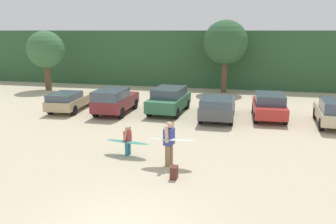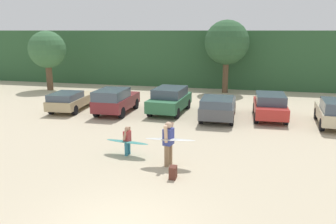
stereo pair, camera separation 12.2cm
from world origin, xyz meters
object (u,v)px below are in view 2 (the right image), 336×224
(parked_car_red, at_px, (270,105))
(person_adult, at_px, (168,141))
(parked_car_tan, at_px, (71,100))
(person_child, at_px, (127,139))
(backpack_dropped, at_px, (173,172))
(parked_car_forest_green, at_px, (170,99))
(surfboard_white, at_px, (170,139))
(parked_car_dark_gray, at_px, (218,106))
(parked_car_maroon, at_px, (115,100))
(surfboard_teal, at_px, (127,142))

(parked_car_red, relative_size, person_adult, 2.30)
(parked_car_tan, relative_size, parked_car_red, 1.11)
(person_child, bearing_deg, backpack_dropped, 152.43)
(parked_car_red, bearing_deg, parked_car_forest_green, 87.63)
(backpack_dropped, bearing_deg, parked_car_red, 68.82)
(surfboard_white, bearing_deg, person_adult, -34.49)
(parked_car_dark_gray, bearing_deg, backpack_dropped, 174.20)
(person_adult, distance_m, surfboard_white, 0.12)
(parked_car_tan, distance_m, parked_car_dark_gray, 9.49)
(parked_car_maroon, height_order, parked_car_dark_gray, parked_car_maroon)
(parked_car_maroon, bearing_deg, person_child, -154.63)
(parked_car_red, bearing_deg, parked_car_dark_gray, 104.41)
(parked_car_maroon, relative_size, parked_car_red, 1.01)
(surfboard_white, distance_m, backpack_dropped, 1.45)
(parked_car_tan, distance_m, person_adult, 11.27)
(parked_car_forest_green, distance_m, parked_car_dark_gray, 3.25)
(parked_car_dark_gray, distance_m, backpack_dropped, 8.73)
(parked_car_maroon, bearing_deg, surfboard_teal, -154.75)
(parked_car_tan, distance_m, backpack_dropped, 12.41)
(parked_car_maroon, height_order, person_child, parked_car_maroon)
(parked_car_forest_green, relative_size, backpack_dropped, 9.28)
(parked_car_tan, relative_size, person_adult, 2.56)
(person_child, height_order, backpack_dropped, person_child)
(parked_car_red, distance_m, person_child, 9.76)
(parked_car_red, relative_size, person_child, 3.23)
(person_child, height_order, surfboard_white, person_child)
(parked_car_red, xyz_separation_m, person_adult, (-4.14, -8.34, 0.19))
(parked_car_red, bearing_deg, person_adult, 152.10)
(parked_car_tan, relative_size, backpack_dropped, 9.79)
(parked_car_forest_green, bearing_deg, backpack_dropped, -162.53)
(surfboard_white, bearing_deg, parked_car_red, -120.62)
(backpack_dropped, bearing_deg, parked_car_tan, 134.79)
(person_adult, bearing_deg, person_child, -8.80)
(parked_car_forest_green, distance_m, parked_car_red, 6.05)
(surfboard_teal, bearing_deg, person_child, -78.49)
(person_child, bearing_deg, parked_car_forest_green, -79.38)
(parked_car_dark_gray, distance_m, surfboard_teal, 7.54)
(parked_car_forest_green, xyz_separation_m, person_adult, (1.91, -8.43, 0.13))
(person_adult, bearing_deg, parked_car_maroon, -44.60)
(person_adult, height_order, surfboard_white, person_adult)
(parked_car_forest_green, height_order, surfboard_teal, parked_car_forest_green)
(parked_car_tan, xyz_separation_m, person_child, (6.38, -6.95, 0.01))
(parked_car_red, bearing_deg, backpack_dropped, 157.29)
(parked_car_dark_gray, distance_m, parked_car_red, 3.05)
(person_child, bearing_deg, parked_car_dark_gray, -103.86)
(person_adult, relative_size, person_child, 1.41)
(person_child, distance_m, surfboard_teal, 0.12)
(backpack_dropped, bearing_deg, person_adult, 110.74)
(person_adult, bearing_deg, backpack_dropped, 121.36)
(parked_car_forest_green, bearing_deg, parked_car_maroon, 111.54)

